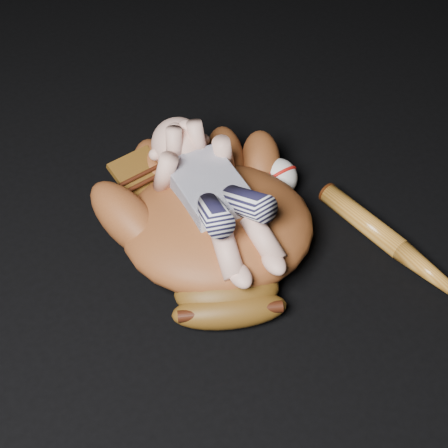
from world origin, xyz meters
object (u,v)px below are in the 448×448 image
object	(u,v)px
baseball_glove	(218,219)
baseball_bat	(411,258)
baseball	(278,178)
newborn_baby	(216,193)

from	to	relation	value
baseball_glove	baseball_bat	distance (m)	0.37
baseball_glove	baseball	bearing A→B (deg)	45.30
baseball_glove	newborn_baby	xyz separation A→B (m)	(0.00, 0.01, 0.06)
baseball_glove	baseball_bat	xyz separation A→B (m)	(0.29, -0.23, -0.06)
newborn_baby	baseball_glove	bearing A→B (deg)	-98.05
newborn_baby	baseball	world-z (taller)	newborn_baby
baseball_bat	baseball	distance (m)	0.32
baseball_glove	newborn_baby	bearing A→B (deg)	101.05
baseball_glove	newborn_baby	size ratio (longest dim) A/B	1.26
baseball_glove	baseball	world-z (taller)	baseball_glove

